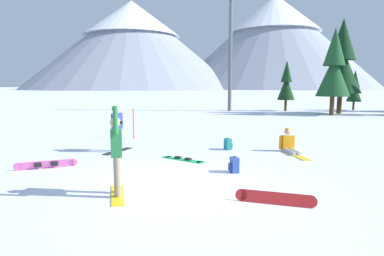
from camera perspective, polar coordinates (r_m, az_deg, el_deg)
The scene contains 17 objects.
ground_plane at distance 8.60m, azimuth -2.72°, elevation -9.61°, with size 800.00×800.00×0.00m, color silver.
snowboarder_foreground at distance 7.65m, azimuth -13.01°, elevation -4.26°, with size 1.01×1.42×2.08m.
snowboarder_midground at distance 12.79m, azimuth -12.87°, elevation 0.08°, with size 0.46×1.54×1.75m.
snowboarder_background at distance 12.98m, azimuth 16.50°, elevation -2.69°, with size 1.13×1.80×0.91m.
loose_snowboard_near_right at distance 11.20m, azimuth -1.57°, elevation -5.45°, with size 1.73×0.80×0.09m.
loose_snowboard_near_left at distance 7.37m, azimuth 14.23°, elevation -11.68°, with size 1.70×0.17×0.25m.
loose_snowboard_far_spare at distance 10.96m, azimuth -24.00°, elevation -5.79°, with size 1.49×1.22×0.26m.
backpack_blue at distance 9.68m, azimuth 7.32°, elevation -6.40°, with size 0.36×0.38×0.47m.
backpack_teal at distance 13.02m, azimuth 6.27°, elevation -2.81°, with size 0.37×0.38×0.47m.
trail_marker_pole at distance 15.68m, azimuth -10.11°, elevation 0.73°, with size 0.06×0.06×1.45m, color orange.
pine_tree_young at distance 32.39m, azimuth 24.57°, elevation 10.36°, with size 3.49×3.49×8.35m.
pine_tree_broad at distance 33.90m, azimuth 16.07°, elevation 7.45°, with size 1.70×1.70×4.98m.
pine_tree_leaning at distance 37.30m, azimuth 26.40°, elevation 6.17°, with size 1.48×1.48×4.06m.
pine_tree_short at distance 30.25m, azimuth 23.43°, elevation 9.57°, with size 2.75×2.75×7.30m.
ski_lift_tower at distance 32.93m, azimuth 6.69°, elevation 14.49°, with size 3.72×0.36×11.58m.
peak_west_ridge at distance 231.22m, azimuth -10.36°, elevation 14.24°, with size 142.03×142.03×58.38m.
peak_north_spur at distance 254.93m, azimuth 14.02°, elevation 14.56°, with size 146.62×146.62×67.47m.
Camera 1 is at (2.86, -7.71, 2.51)m, focal length 30.69 mm.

